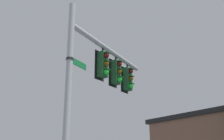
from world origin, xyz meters
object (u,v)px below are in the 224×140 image
(street_name_sign, at_px, (75,62))
(traffic_light_mid_inner, at_px, (116,72))
(traffic_light_nearest_pole, at_px, (103,64))
(traffic_light_mid_outer, at_px, (128,79))

(street_name_sign, bearing_deg, traffic_light_mid_inner, -172.43)
(traffic_light_mid_inner, bearing_deg, street_name_sign, 7.57)
(traffic_light_mid_inner, bearing_deg, traffic_light_nearest_pole, 7.98)
(traffic_light_nearest_pole, height_order, street_name_sign, traffic_light_nearest_pole)
(traffic_light_nearest_pole, height_order, traffic_light_mid_inner, same)
(traffic_light_mid_outer, bearing_deg, street_name_sign, 7.68)
(traffic_light_nearest_pole, relative_size, traffic_light_mid_inner, 1.00)
(traffic_light_nearest_pole, distance_m, traffic_light_mid_outer, 2.19)
(traffic_light_mid_outer, distance_m, street_name_sign, 4.05)
(traffic_light_mid_outer, xyz_separation_m, street_name_sign, (3.98, 0.54, -0.49))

